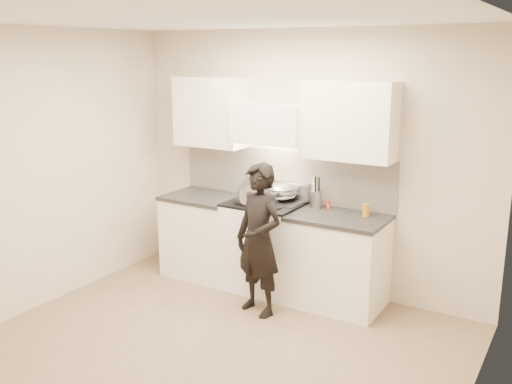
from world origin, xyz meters
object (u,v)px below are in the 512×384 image
counter_right (337,261)px  wok (281,191)px  utensil_crock (316,198)px  stove (265,245)px  person (259,240)px

counter_right → wok: (-0.70, 0.12, 0.59)m
counter_right → utensil_crock: utensil_crock is taller
stove → person: (0.25, -0.55, 0.26)m
counter_right → utensil_crock: 0.67m
utensil_crock → wok: bearing=-171.4°
stove → person: bearing=-65.3°
stove → counter_right: size_ratio=1.04×
person → stove: bearing=129.8°
stove → utensil_crock: utensil_crock is taller
stove → wok: 0.61m
stove → person: 0.66m
counter_right → wok: size_ratio=2.07×
stove → wok: bearing=41.6°
person → wok: bearing=115.5°
wok → person: 0.75m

